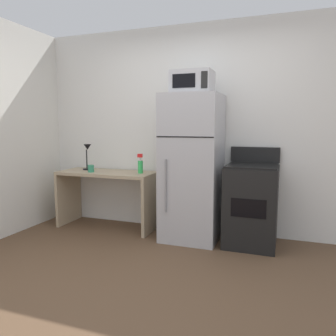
% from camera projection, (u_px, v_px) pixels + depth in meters
% --- Properties ---
extents(ground_plane, '(12.00, 12.00, 0.00)m').
position_uv_depth(ground_plane, '(150.00, 288.00, 2.76)').
color(ground_plane, brown).
extents(wall_back_white, '(5.00, 0.10, 2.60)m').
position_uv_depth(wall_back_white, '(201.00, 130.00, 4.18)').
color(wall_back_white, white).
rests_on(wall_back_white, ground).
extents(desk, '(1.29, 0.54, 0.75)m').
position_uv_depth(desk, '(108.00, 188.00, 4.36)').
color(desk, tan).
rests_on(desk, ground).
extents(desk_lamp, '(0.14, 0.12, 0.35)m').
position_uv_depth(desk_lamp, '(87.00, 152.00, 4.46)').
color(desk_lamp, black).
rests_on(desk_lamp, desk).
extents(coffee_mug, '(0.08, 0.08, 0.09)m').
position_uv_depth(coffee_mug, '(91.00, 169.00, 4.27)').
color(coffee_mug, '#338C66').
rests_on(coffee_mug, desk).
extents(spray_bottle, '(0.06, 0.06, 0.25)m').
position_uv_depth(spray_bottle, '(140.00, 166.00, 4.17)').
color(spray_bottle, green).
rests_on(spray_bottle, desk).
extents(refrigerator, '(0.66, 0.66, 1.71)m').
position_uv_depth(refrigerator, '(192.00, 168.00, 3.88)').
color(refrigerator, '#B7B7BC').
rests_on(refrigerator, ground).
extents(microwave, '(0.46, 0.35, 0.26)m').
position_uv_depth(microwave, '(192.00, 82.00, 3.73)').
color(microwave, '#B7B7BC').
rests_on(microwave, refrigerator).
extents(oven_range, '(0.57, 0.61, 1.10)m').
position_uv_depth(oven_range, '(251.00, 204.00, 3.72)').
color(oven_range, black).
rests_on(oven_range, ground).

